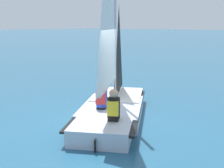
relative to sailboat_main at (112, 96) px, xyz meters
The scene contains 4 objects.
ground_plane 0.69m from the sailboat_main, 121.03° to the left, with size 260.00×260.00×0.00m, color #235675.
sailboat_main is the anchor object (origin of this frame).
sailor_helm 0.40m from the sailboat_main, 94.08° to the right, with size 0.41×0.43×1.16m.
sailor_crew 1.24m from the sailboat_main, 47.60° to the right, with size 0.41×0.43×1.16m.
Camera 1 is at (4.92, -5.80, 2.63)m, focal length 45.00 mm.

